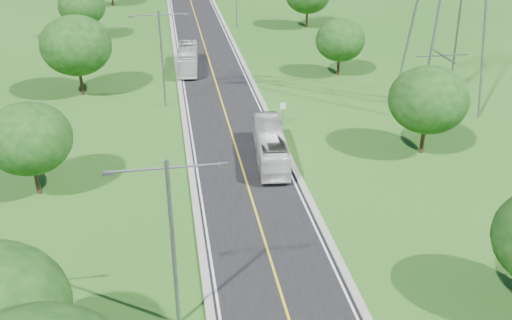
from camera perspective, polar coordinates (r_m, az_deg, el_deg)
The scene contains 14 objects.
ground at distance 75.77m, azimuth -4.68°, elevation 9.75°, with size 260.00×260.00×0.00m, color #204F16.
road at distance 81.51m, azimuth -5.07°, elevation 10.98°, with size 8.00×150.00×0.06m, color black.
curb_left at distance 81.30m, azimuth -8.11°, elevation 10.84°, with size 0.50×150.00×0.22m, color gray.
curb_right at distance 81.89m, azimuth -2.05°, elevation 11.20°, with size 0.50×150.00×0.22m, color gray.
speed_limit_sign at distance 55.34m, azimuth 2.71°, elevation 5.03°, with size 0.55×0.09×2.40m.
streetlight_near_left at distance 29.14m, azimuth -8.40°, elevation -7.17°, with size 5.90×0.25×10.00m.
streetlight_mid_left at distance 59.49m, azimuth -9.44°, elevation 10.69°, with size 5.90×0.25×10.00m.
tree_lb at distance 45.06m, azimuth -21.75°, elevation 2.01°, with size 6.30×6.30×7.33m.
tree_lc at distance 65.08m, azimuth -17.55°, elevation 10.87°, with size 7.56×7.56×8.79m.
tree_ld at distance 88.67m, azimuth -17.04°, elevation 14.52°, with size 6.72×6.72×7.82m.
tree_rb at distance 50.50m, azimuth 16.85°, elevation 5.79°, with size 6.72×6.72×7.82m.
tree_rc at distance 69.81m, azimuth 8.42°, elevation 11.77°, with size 5.88×5.88×6.84m.
bus_outbound at distance 48.35m, azimuth 1.47°, elevation 1.51°, with size 2.33×9.95×2.77m, color silver.
bus_inbound at distance 72.53m, azimuth -6.84°, elevation 10.05°, with size 2.31×9.86×2.75m, color silver.
Camera 1 is at (-5.71, -12.26, 22.07)m, focal length 40.00 mm.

